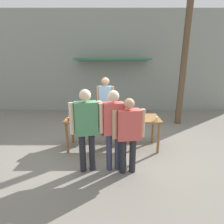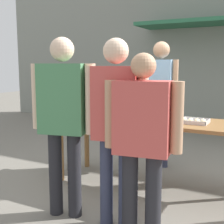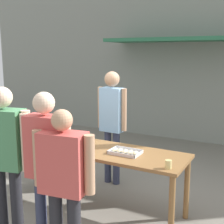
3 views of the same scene
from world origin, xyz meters
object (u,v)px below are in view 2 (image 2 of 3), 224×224
object	(u,v)px
person_customer_waiting_in_line	(116,117)
person_customer_with_cup	(142,133)
person_server_behind_table	(160,91)
food_tray_buns	(191,121)
condiment_jar_mustard	(66,112)
food_tray_sausages	(112,115)
condiment_jar_ketchup	(72,113)
person_customer_holding_hotdog	(64,112)

from	to	relation	value
person_customer_waiting_in_line	person_customer_with_cup	bearing A→B (deg)	152.23
person_customer_with_cup	person_server_behind_table	bearing A→B (deg)	-83.19
person_customer_waiting_in_line	person_server_behind_table	bearing A→B (deg)	-92.14
person_customer_with_cup	food_tray_buns	bearing A→B (deg)	-104.91
food_tray_buns	condiment_jar_mustard	world-z (taller)	condiment_jar_mustard
person_server_behind_table	condiment_jar_mustard	bearing A→B (deg)	-125.54
condiment_jar_mustard	person_server_behind_table	bearing A→B (deg)	51.56
person_customer_waiting_in_line	food_tray_buns	bearing A→B (deg)	-122.28
food_tray_buns	person_customer_waiting_in_line	bearing A→B (deg)	-113.24
food_tray_sausages	person_customer_waiting_in_line	bearing A→B (deg)	-60.69
condiment_jar_ketchup	food_tray_buns	bearing A→B (deg)	9.77
person_customer_holding_hotdog	person_server_behind_table	bearing A→B (deg)	-113.54
food_tray_sausages	person_server_behind_table	distance (m)	0.96
condiment_jar_mustard	person_customer_with_cup	distance (m)	1.65
food_tray_buns	person_customer_waiting_in_line	world-z (taller)	person_customer_waiting_in_line
condiment_jar_mustard	person_customer_holding_hotdog	distance (m)	0.98
person_server_behind_table	person_customer_waiting_in_line	bearing A→B (deg)	-80.19
person_customer_with_cup	person_customer_waiting_in_line	xyz separation A→B (m)	(-0.30, 0.10, 0.10)
food_tray_sausages	person_server_behind_table	world-z (taller)	person_server_behind_table
food_tray_sausages	condiment_jar_mustard	xyz separation A→B (m)	(-0.54, -0.25, 0.03)
condiment_jar_mustard	person_server_behind_table	xyz separation A→B (m)	(0.88, 1.11, 0.22)
person_server_behind_table	food_tray_buns	bearing A→B (deg)	-49.63
food_tray_buns	person_customer_waiting_in_line	distance (m)	1.11
person_customer_holding_hotdog	person_customer_with_cup	distance (m)	0.86
person_server_behind_table	condiment_jar_ketchup	bearing A→B (deg)	-122.65
condiment_jar_mustard	condiment_jar_ketchup	world-z (taller)	same
food_tray_sausages	person_customer_waiting_in_line	size ratio (longest dim) A/B	0.22
condiment_jar_mustard	condiment_jar_ketchup	distance (m)	0.09
food_tray_sausages	person_customer_with_cup	distance (m)	1.41
food_tray_sausages	person_customer_holding_hotdog	world-z (taller)	person_customer_holding_hotdog
condiment_jar_mustard	person_customer_holding_hotdog	size ratio (longest dim) A/B	0.05
person_customer_holding_hotdog	person_customer_with_cup	world-z (taller)	person_customer_holding_hotdog
condiment_jar_mustard	person_server_behind_table	size ratio (longest dim) A/B	0.05
food_tray_buns	condiment_jar_mustard	size ratio (longest dim) A/B	4.72
food_tray_sausages	condiment_jar_ketchup	xyz separation A→B (m)	(-0.45, -0.25, 0.03)
food_tray_sausages	person_customer_holding_hotdog	bearing A→B (deg)	-89.08
food_tray_sausages	condiment_jar_mustard	distance (m)	0.59
food_tray_sausages	condiment_jar_mustard	world-z (taller)	condiment_jar_mustard
person_customer_with_cup	person_customer_waiting_in_line	size ratio (longest dim) A/B	0.92
food_tray_sausages	person_customer_waiting_in_line	world-z (taller)	person_customer_waiting_in_line
food_tray_buns	person_customer_holding_hotdog	xyz separation A→B (m)	(-0.98, -1.05, 0.17)
condiment_jar_ketchup	person_server_behind_table	size ratio (longest dim) A/B	0.05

